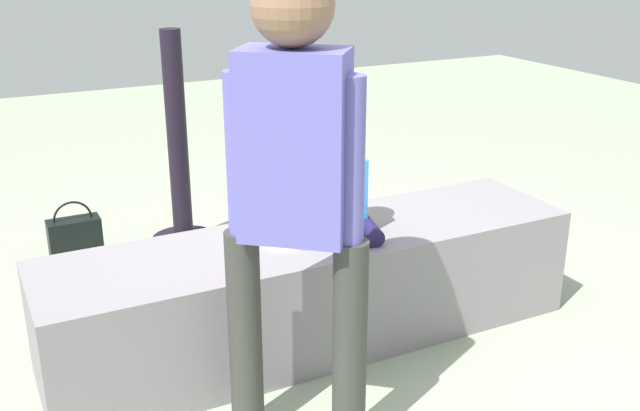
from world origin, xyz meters
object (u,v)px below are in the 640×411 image
object	(u,v)px
adult_standing	(295,177)
party_cup_red	(330,212)
gift_bag	(232,263)
water_bottle_near_gift	(235,246)
cake_plate	(290,237)
cake_box_white	(273,226)
child_seated	(342,185)
handbag_black_leather	(75,239)

from	to	relation	value
adult_standing	party_cup_red	bearing A→B (deg)	59.46
gift_bag	water_bottle_near_gift	distance (m)	0.34
water_bottle_near_gift	party_cup_red	xyz separation A→B (m)	(0.74, 0.32, -0.04)
party_cup_red	gift_bag	bearing A→B (deg)	-144.01
cake_plate	water_bottle_near_gift	distance (m)	1.03
gift_bag	cake_box_white	distance (m)	0.71
gift_bag	water_bottle_near_gift	size ratio (longest dim) A/B	1.65
child_seated	gift_bag	world-z (taller)	child_seated
adult_standing	cake_plate	distance (m)	0.76
child_seated	adult_standing	distance (m)	0.77
child_seated	party_cup_red	size ratio (longest dim) A/B	4.51
adult_standing	handbag_black_leather	distance (m)	2.12
cake_plate	party_cup_red	size ratio (longest dim) A/B	2.09
water_bottle_near_gift	handbag_black_leather	world-z (taller)	handbag_black_leather
child_seated	cake_plate	distance (m)	0.30
party_cup_red	handbag_black_leather	world-z (taller)	handbag_black_leather
party_cup_red	handbag_black_leather	distance (m)	1.50
child_seated	adult_standing	xyz separation A→B (m)	(-0.47, -0.55, 0.26)
cake_box_white	handbag_black_leather	size ratio (longest dim) A/B	0.90
child_seated	party_cup_red	distance (m)	1.54
cake_plate	gift_bag	world-z (taller)	cake_plate
gift_bag	cake_box_white	world-z (taller)	gift_bag
gift_bag	water_bottle_near_gift	world-z (taller)	gift_bag
child_seated	cake_box_white	world-z (taller)	child_seated
cake_plate	adult_standing	bearing A→B (deg)	-112.54
cake_plate	cake_box_white	xyz separation A→B (m)	(0.42, 1.16, -0.44)
water_bottle_near_gift	cake_box_white	xyz separation A→B (m)	(0.32, 0.23, -0.02)
adult_standing	gift_bag	distance (m)	1.45
adult_standing	cake_plate	xyz separation A→B (m)	(0.24, 0.57, -0.45)
child_seated	gift_bag	xyz separation A→B (m)	(-0.26, 0.63, -0.55)
water_bottle_near_gift	cake_plate	bearing A→B (deg)	-96.01
cake_box_white	handbag_black_leather	bearing A→B (deg)	171.23
gift_bag	handbag_black_leather	bearing A→B (deg)	131.43
gift_bag	handbag_black_leather	world-z (taller)	handbag_black_leather
child_seated	cake_box_white	distance (m)	1.35
adult_standing	gift_bag	world-z (taller)	adult_standing
adult_standing	party_cup_red	xyz separation A→B (m)	(1.07, 1.82, -0.91)
handbag_black_leather	cake_box_white	bearing A→B (deg)	-8.77
cake_box_white	gift_bag	bearing A→B (deg)	-129.55
water_bottle_near_gift	handbag_black_leather	xyz separation A→B (m)	(-0.76, 0.40, 0.03)
cake_plate	gift_bag	bearing A→B (deg)	92.87
party_cup_red	water_bottle_near_gift	bearing A→B (deg)	-156.83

